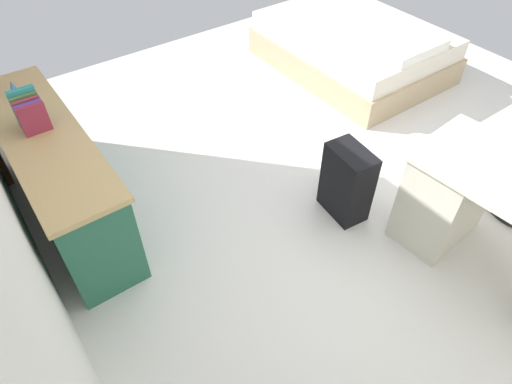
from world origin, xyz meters
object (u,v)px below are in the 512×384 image
at_px(credenza, 59,176).
at_px(suitcase_black, 347,183).
at_px(bed, 353,47).
at_px(figurine_small, 13,88).

xyz_separation_m(credenza, suitcase_black, (-1.18, -1.68, -0.09)).
distance_m(credenza, suitcase_black, 2.06).
xyz_separation_m(credenza, bed, (0.36, -3.28, -0.14)).
bearing_deg(suitcase_black, figurine_small, 50.24).
relative_size(bed, suitcase_black, 3.31).
bearing_deg(credenza, bed, -83.78).
bearing_deg(suitcase_black, credenza, 61.11).
relative_size(credenza, figurine_small, 16.36).
bearing_deg(figurine_small, bed, -93.52).
distance_m(credenza, bed, 3.30).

